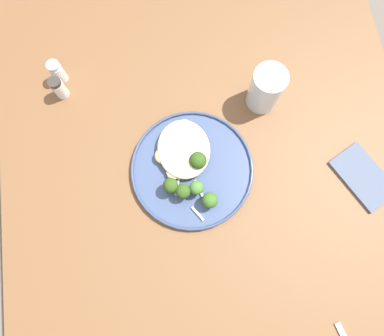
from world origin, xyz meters
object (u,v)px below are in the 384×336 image
(broccoli_floret_beside_noodles, at_px, (198,160))
(broccoli_floret_front_edge, at_px, (171,186))
(broccoli_floret_near_rim, at_px, (197,188))
(salt_shaker, at_px, (57,72))
(dinner_plate, at_px, (192,169))
(pepper_shaker, at_px, (59,88))
(seared_scallop_tiny_bay, at_px, (185,125))
(seared_scallop_large_seared, at_px, (174,155))
(seared_scallop_front_small, at_px, (174,173))
(broccoli_floret_right_tilted, at_px, (210,200))
(seared_scallop_rear_pale, at_px, (177,143))
(seared_scallop_on_noodles, at_px, (188,138))
(water_glass, at_px, (265,90))
(seared_scallop_center_golden, at_px, (163,156))
(seared_scallop_half_hidden, at_px, (203,145))
(folded_napkin, at_px, (363,177))
(broccoli_floret_center_pile, at_px, (183,191))

(broccoli_floret_beside_noodles, height_order, broccoli_floret_front_edge, same)
(broccoli_floret_near_rim, distance_m, broccoli_floret_beside_noodles, 0.06)
(broccoli_floret_near_rim, height_order, salt_shaker, salt_shaker)
(dinner_plate, distance_m, pepper_shaker, 0.38)
(dinner_plate, relative_size, seared_scallop_tiny_bay, 10.62)
(broccoli_floret_beside_noodles, bearing_deg, seared_scallop_large_seared, -118.46)
(seared_scallop_large_seared, xyz_separation_m, broccoli_floret_beside_noodles, (0.03, 0.05, 0.02))
(dinner_plate, height_order, salt_shaker, salt_shaker)
(seared_scallop_front_small, height_order, broccoli_floret_right_tilted, broccoli_floret_right_tilted)
(broccoli_floret_front_edge, bearing_deg, seared_scallop_rear_pale, 164.38)
(seared_scallop_on_noodles, relative_size, salt_shaker, 0.41)
(seared_scallop_front_small, bearing_deg, seared_scallop_rear_pale, 165.18)
(salt_shaker, distance_m, pepper_shaker, 0.04)
(seared_scallop_tiny_bay, bearing_deg, salt_shaker, -122.30)
(dinner_plate, relative_size, seared_scallop_on_noodles, 10.46)
(broccoli_floret_near_rim, xyz_separation_m, water_glass, (-0.20, 0.20, 0.01))
(broccoli_floret_near_rim, bearing_deg, seared_scallop_center_golden, -143.80)
(seared_scallop_half_hidden, xyz_separation_m, folded_napkin, (0.13, 0.36, -0.02))
(broccoli_floret_beside_noodles, height_order, salt_shaker, salt_shaker)
(broccoli_floret_center_pile, bearing_deg, broccoli_floret_beside_noodles, 145.80)
(broccoli_floret_right_tilted, relative_size, broccoli_floret_front_edge, 0.88)
(broccoli_floret_near_rim, height_order, broccoli_floret_right_tilted, broccoli_floret_near_rim)
(seared_scallop_center_golden, bearing_deg, folded_napkin, 75.58)
(seared_scallop_rear_pale, xyz_separation_m, broccoli_floret_center_pile, (0.12, -0.00, 0.02))
(broccoli_floret_right_tilted, xyz_separation_m, broccoli_floret_beside_noodles, (-0.09, -0.01, 0.00))
(broccoli_floret_center_pile, bearing_deg, broccoli_floret_near_rim, 95.99)
(seared_scallop_large_seared, height_order, broccoli_floret_front_edge, broccoli_floret_front_edge)
(dinner_plate, distance_m, seared_scallop_center_golden, 0.08)
(seared_scallop_front_small, height_order, broccoli_floret_near_rim, broccoli_floret_near_rim)
(seared_scallop_large_seared, relative_size, seared_scallop_tiny_bay, 1.30)
(broccoli_floret_near_rim, relative_size, broccoli_floret_right_tilted, 1.02)
(seared_scallop_half_hidden, bearing_deg, water_glass, 121.80)
(dinner_plate, height_order, broccoli_floret_near_rim, broccoli_floret_near_rim)
(seared_scallop_rear_pale, relative_size, water_glass, 0.20)
(broccoli_floret_center_pile, xyz_separation_m, broccoli_floret_beside_noodles, (-0.07, 0.04, 0.00))
(seared_scallop_front_small, xyz_separation_m, folded_napkin, (0.08, 0.44, -0.02))
(seared_scallop_center_golden, distance_m, salt_shaker, 0.34)
(seared_scallop_on_noodles, relative_size, seared_scallop_front_small, 0.84)
(seared_scallop_center_golden, xyz_separation_m, broccoli_floret_front_edge, (0.08, 0.01, 0.02))
(seared_scallop_tiny_bay, height_order, folded_napkin, seared_scallop_tiny_bay)
(broccoli_floret_front_edge, height_order, salt_shaker, salt_shaker)
(salt_shaker, xyz_separation_m, pepper_shaker, (0.04, 0.00, 0.00))
(seared_scallop_half_hidden, bearing_deg, seared_scallop_large_seared, -81.07)
(seared_scallop_rear_pale, relative_size, salt_shaker, 0.36)
(seared_scallop_center_golden, distance_m, folded_napkin, 0.48)
(dinner_plate, xyz_separation_m, broccoli_floret_beside_noodles, (-0.01, 0.02, 0.03))
(seared_scallop_rear_pale, distance_m, broccoli_floret_beside_noodles, 0.07)
(seared_scallop_half_hidden, relative_size, pepper_shaker, 0.37)
(broccoli_floret_front_edge, bearing_deg, broccoli_floret_beside_noodles, 124.92)
(seared_scallop_large_seared, distance_m, broccoli_floret_right_tilted, 0.14)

